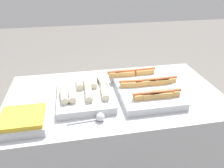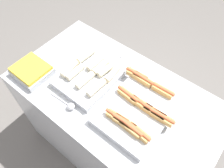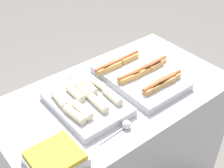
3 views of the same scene
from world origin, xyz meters
name	(u,v)px [view 1 (image 1 of 3)]	position (x,y,z in m)	size (l,w,h in m)	color
counter	(115,145)	(0.00, 0.00, 0.47)	(1.45, 0.80, 0.94)	#B7BABF
tray_hotdogs	(145,87)	(0.21, 0.00, 0.97)	(0.46, 0.56, 0.10)	#B7BABF
tray_wraps	(84,92)	(-0.20, 0.00, 0.97)	(0.35, 0.47, 0.09)	#B7BABF
tray_side_front	(23,121)	(-0.55, -0.24, 0.97)	(0.25, 0.23, 0.07)	#B7BABF
serving_spoon_near	(98,118)	(-0.15, -0.27, 0.96)	(0.21, 0.05, 0.05)	silver
serving_spoon_far	(89,76)	(-0.15, 0.27, 0.96)	(0.22, 0.05, 0.05)	silver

